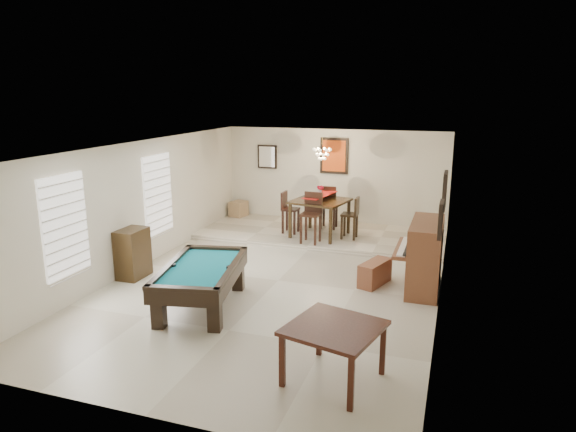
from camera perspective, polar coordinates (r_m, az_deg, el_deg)
The scene contains 26 objects.
ground_plane at distance 10.03m, azimuth -1.10°, elevation -7.23°, with size 6.00×9.00×0.02m, color beige.
wall_back at distance 13.87m, azimuth 5.13°, elevation 4.24°, with size 6.00×0.04×2.60m, color silver.
wall_front at distance 5.81m, azimuth -16.43°, elevation -9.96°, with size 6.00×0.04×2.60m, color silver.
wall_left at distance 10.99m, azimuth -16.03°, elevation 1.24°, with size 0.04×9.00×2.60m, color silver.
wall_right at distance 9.11m, azimuth 16.95°, elevation -1.36°, with size 0.04×9.00×2.60m, color silver.
ceiling at distance 9.42m, azimuth -1.17°, elevation 7.77°, with size 6.00×9.00×0.04m, color white.
dining_step at distance 12.96m, azimuth 3.72°, elevation -2.04°, with size 6.00×2.50×0.12m, color beige.
window_left_front at distance 9.28m, azimuth -23.55°, elevation -1.02°, with size 0.06×1.00×1.70m, color white.
window_left_rear at distance 11.44m, azimuth -14.26°, elevation 2.34°, with size 0.06×1.00×1.70m, color white.
pool_table at distance 8.86m, azimuth -9.57°, elevation -7.81°, with size 1.15×2.13×0.71m, color black, non-canonical shape.
square_table at distance 6.70m, azimuth 5.10°, elevation -14.94°, with size 1.07×1.07×0.74m, color black, non-canonical shape.
upright_piano at distance 9.76m, azimuth 14.13°, elevation -4.22°, with size 0.86×1.53×1.28m, color brown, non-canonical shape.
piano_bench at distance 9.90m, azimuth 9.62°, elevation -6.26°, with size 0.31×0.81×0.45m, color brown.
apothecary_chest at distance 10.50m, azimuth -16.86°, elevation -3.99°, with size 0.43×0.65×0.97m, color black.
dining_table at distance 12.50m, azimuth 3.56°, elevation 0.06°, with size 1.23×1.23×1.01m, color black, non-canonical shape.
flower_vase at distance 12.36m, azimuth 3.61°, elevation 2.89°, with size 0.14×0.14×0.24m, color red, non-canonical shape.
dining_chair_south at distance 11.88m, azimuth 2.53°, elevation -0.26°, with size 0.44×0.44×1.17m, color black, non-canonical shape.
dining_chair_north at distance 13.20m, azimuth 4.59°, elevation 1.03°, with size 0.42×0.42×1.13m, color black, non-canonical shape.
dining_chair_west at distance 12.74m, azimuth 0.29°, elevation 0.39°, with size 0.38×0.38×1.03m, color black, non-canonical shape.
dining_chair_east at distance 12.34m, azimuth 6.85°, elevation -0.20°, with size 0.37×0.37×1.01m, color black, non-canonical shape.
corner_bench at distance 14.58m, azimuth -5.52°, elevation 0.81°, with size 0.37×0.47×0.42m, color #A6835A.
chandelier at distance 12.50m, azimuth 3.82°, elevation 7.38°, with size 0.44×0.44×0.60m, color #FFE5B2, non-canonical shape.
back_painting at distance 13.75m, azimuth 5.15°, elevation 6.68°, with size 0.75×0.06×0.95m, color #D84C14.
back_mirror at distance 14.32m, azimuth -2.32°, elevation 6.60°, with size 0.55×0.06×0.65m, color white.
right_picture_upper at distance 9.27m, azimuth 17.02°, elevation 2.70°, with size 0.06×0.55×0.65m, color slate.
right_picture_lower at distance 8.04m, azimuth 16.61°, elevation -0.36°, with size 0.06×0.45×0.55m, color gray.
Camera 1 is at (3.15, -8.82, 3.58)m, focal length 32.00 mm.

